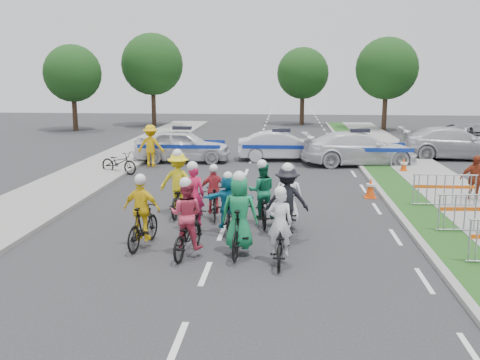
# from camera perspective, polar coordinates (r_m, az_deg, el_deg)

# --- Properties ---
(ground) EXTENTS (90.00, 90.00, 0.00)m
(ground) POSITION_cam_1_polar(r_m,az_deg,el_deg) (11.70, -3.71, -9.95)
(ground) COLOR #28282B
(ground) RESTS_ON ground
(curb_right) EXTENTS (0.20, 60.00, 0.12)m
(curb_right) POSITION_cam_1_polar(r_m,az_deg,el_deg) (16.67, 16.63, -3.66)
(curb_right) COLOR gray
(curb_right) RESTS_ON ground
(grass_strip) EXTENTS (1.20, 60.00, 0.11)m
(grass_strip) POSITION_cam_1_polar(r_m,az_deg,el_deg) (16.83, 18.97, -3.68)
(grass_strip) COLOR #1D4315
(grass_strip) RESTS_ON ground
(sidewalk_left) EXTENTS (3.00, 60.00, 0.13)m
(sidewalk_left) POSITION_cam_1_polar(r_m,az_deg,el_deg) (18.24, -21.90, -2.71)
(sidewalk_left) COLOR gray
(sidewalk_left) RESTS_ON ground
(rider_0) EXTENTS (0.65, 1.78, 1.80)m
(rider_0) POSITION_cam_1_polar(r_m,az_deg,el_deg) (12.16, 4.26, -6.13)
(rider_0) COLOR black
(rider_0) RESTS_ON ground
(rider_1) EXTENTS (0.89, 1.97, 2.04)m
(rider_1) POSITION_cam_1_polar(r_m,az_deg,el_deg) (12.62, -0.05, -4.55)
(rider_1) COLOR black
(rider_1) RESTS_ON ground
(rider_2) EXTENTS (0.92, 1.94, 1.90)m
(rider_2) POSITION_cam_1_polar(r_m,az_deg,el_deg) (12.69, -5.68, -4.91)
(rider_2) COLOR black
(rider_2) RESTS_ON ground
(rider_3) EXTENTS (0.99, 1.83, 1.87)m
(rider_3) POSITION_cam_1_polar(r_m,az_deg,el_deg) (13.38, -10.35, -4.11)
(rider_3) COLOR black
(rider_3) RESTS_ON ground
(rider_4) EXTENTS (1.12, 1.97, 2.01)m
(rider_4) POSITION_cam_1_polar(r_m,az_deg,el_deg) (13.93, 5.02, -3.12)
(rider_4) COLOR black
(rider_4) RESTS_ON ground
(rider_5) EXTENTS (1.39, 1.66, 1.71)m
(rider_5) POSITION_cam_1_polar(r_m,az_deg,el_deg) (14.26, -1.25, -2.92)
(rider_5) COLOR black
(rider_5) RESTS_ON ground
(rider_6) EXTENTS (0.85, 1.97, 1.95)m
(rider_6) POSITION_cam_1_polar(r_m,az_deg,el_deg) (14.55, -4.96, -3.01)
(rider_6) COLOR black
(rider_6) RESTS_ON ground
(rider_7) EXTENTS (0.78, 1.76, 1.85)m
(rider_7) POSITION_cam_1_polar(r_m,az_deg,el_deg) (14.75, 5.17, -2.51)
(rider_7) COLOR black
(rider_7) RESTS_ON ground
(rider_8) EXTENTS (0.90, 1.92, 1.88)m
(rider_8) POSITION_cam_1_polar(r_m,az_deg,el_deg) (15.16, 2.34, -2.18)
(rider_8) COLOR black
(rider_8) RESTS_ON ground
(rider_9) EXTENTS (0.87, 1.62, 1.66)m
(rider_9) POSITION_cam_1_polar(r_m,az_deg,el_deg) (15.72, -2.76, -1.89)
(rider_9) COLOR black
(rider_9) RESTS_ON ground
(rider_10) EXTENTS (1.13, 2.00, 2.03)m
(rider_10) POSITION_cam_1_polar(r_m,az_deg,el_deg) (16.25, -6.55, -1.02)
(rider_10) COLOR black
(rider_10) RESTS_ON ground
(police_car_0) EXTENTS (4.69, 2.09, 1.57)m
(police_car_0) POSITION_cam_1_polar(r_m,az_deg,el_deg) (26.03, -6.16, 3.67)
(police_car_0) COLOR silver
(police_car_0) RESTS_ON ground
(police_car_1) EXTENTS (4.35, 1.84, 1.40)m
(police_car_1) POSITION_cam_1_polar(r_m,az_deg,el_deg) (26.47, 4.40, 3.64)
(police_car_1) COLOR silver
(police_car_1) RESTS_ON ground
(police_car_2) EXTENTS (5.55, 2.85, 1.54)m
(police_car_2) POSITION_cam_1_polar(r_m,az_deg,el_deg) (25.57, 12.59, 3.29)
(police_car_2) COLOR silver
(police_car_2) RESTS_ON ground
(civilian_sedan) EXTENTS (5.49, 2.36, 1.58)m
(civilian_sedan) POSITION_cam_1_polar(r_m,az_deg,el_deg) (28.82, 21.91, 3.67)
(civilian_sedan) COLOR #BCBCC1
(civilian_sedan) RESTS_ON ground
(spectator_2) EXTENTS (0.95, 0.40, 1.61)m
(spectator_2) POSITION_cam_1_polar(r_m,az_deg,el_deg) (19.16, 23.73, 0.06)
(spectator_2) COLOR maroon
(spectator_2) RESTS_ON ground
(marshal_hiviz) EXTENTS (1.27, 0.77, 1.92)m
(marshal_hiviz) POSITION_cam_1_polar(r_m,az_deg,el_deg) (24.82, -9.48, 3.61)
(marshal_hiviz) COLOR #DEA90B
(marshal_hiviz) RESTS_ON ground
(barrier_1) EXTENTS (2.03, 0.62, 1.12)m
(barrier_1) POSITION_cam_1_polar(r_m,az_deg,el_deg) (15.45, 23.77, -3.42)
(barrier_1) COLOR #A5A8AD
(barrier_1) RESTS_ON ground
(barrier_2) EXTENTS (2.01, 0.52, 1.12)m
(barrier_2) POSITION_cam_1_polar(r_m,az_deg,el_deg) (18.06, 20.95, -1.17)
(barrier_2) COLOR #A5A8AD
(barrier_2) RESTS_ON ground
(cone_0) EXTENTS (0.40, 0.40, 0.70)m
(cone_0) POSITION_cam_1_polar(r_m,az_deg,el_deg) (18.96, 13.74, -0.84)
(cone_0) COLOR #F24C0C
(cone_0) RESTS_ON ground
(cone_1) EXTENTS (0.40, 0.40, 0.70)m
(cone_1) POSITION_cam_1_polar(r_m,az_deg,el_deg) (23.84, 17.07, 1.44)
(cone_1) COLOR #F24C0C
(cone_1) RESTS_ON ground
(parked_bike) EXTENTS (1.94, 1.30, 0.96)m
(parked_bike) POSITION_cam_1_polar(r_m,az_deg,el_deg) (23.39, -12.80, 1.83)
(parked_bike) COLOR black
(parked_bike) RESTS_ON ground
(tree_0) EXTENTS (4.20, 4.20, 6.30)m
(tree_0) POSITION_cam_1_polar(r_m,az_deg,el_deg) (41.81, -17.44, 10.79)
(tree_0) COLOR #382619
(tree_0) RESTS_ON ground
(tree_1) EXTENTS (4.55, 4.55, 6.82)m
(tree_1) POSITION_cam_1_polar(r_m,az_deg,el_deg) (41.42, 15.39, 11.39)
(tree_1) COLOR #382619
(tree_1) RESTS_ON ground
(tree_3) EXTENTS (4.90, 4.90, 7.35)m
(tree_3) POSITION_cam_1_polar(r_m,az_deg,el_deg) (44.08, -9.33, 12.07)
(tree_3) COLOR #382619
(tree_3) RESTS_ON ground
(tree_4) EXTENTS (4.20, 4.20, 6.30)m
(tree_4) POSITION_cam_1_polar(r_m,az_deg,el_deg) (44.79, 6.72, 11.23)
(tree_4) COLOR #382619
(tree_4) RESTS_ON ground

